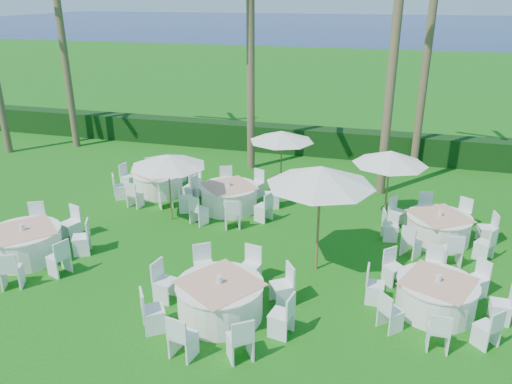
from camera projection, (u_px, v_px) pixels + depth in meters
ground at (219, 292)px, 12.34m from camera, size 120.00×120.00×0.00m
hedge at (307, 141)px, 22.84m from camera, size 34.00×1.00×1.20m
ocean at (384, 29)px, 103.53m from camera, size 260.00×260.00×0.00m
banquet_table_a at (25, 243)px, 13.78m from camera, size 3.41×3.41×1.03m
banquet_table_b at (220, 299)px, 11.28m from camera, size 3.50×3.50×1.04m
banquet_table_c at (436, 295)px, 11.47m from camera, size 3.18×3.18×0.96m
banquet_table_d at (158, 182)px, 18.29m from camera, size 3.22×3.22×0.97m
banquet_table_e at (229, 197)px, 16.94m from camera, size 3.31×3.31×1.02m
banquet_table_f at (438, 228)px, 14.76m from camera, size 3.27×3.27×0.98m
umbrella_a at (168, 160)px, 15.56m from camera, size 2.42×2.42×2.23m
umbrella_b at (321, 176)px, 12.41m from camera, size 2.78×2.78×2.92m
umbrella_c at (282, 136)px, 18.25m from camera, size 2.39×2.39×2.21m
umbrella_d at (390, 158)px, 15.16m from camera, size 2.29×2.29×2.45m
palm_a at (58, 7)px, 21.78m from camera, size 4.24×4.37×11.68m
palm_b at (251, 62)px, 19.55m from camera, size 4.38×4.23×7.85m
palm_d at (429, 41)px, 19.33m from camera, size 4.13×4.40×9.39m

